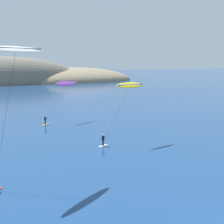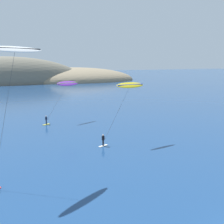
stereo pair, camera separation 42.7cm
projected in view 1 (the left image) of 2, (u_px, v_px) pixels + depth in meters
headland_island at (33, 82)px, 152.00m from camera, size 116.66×45.03×27.49m
kitesurfer_yellow at (127, 91)px, 40.11m from camera, size 7.68×2.35×8.75m
kitesurfer_white at (14, 59)px, 26.17m from camera, size 6.63×4.43×13.23m
kitesurfer_purple at (65, 86)px, 54.52m from camera, size 8.15×4.62×7.84m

